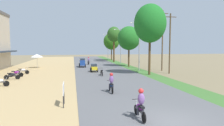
{
  "coord_description": "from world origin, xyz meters",
  "views": [
    {
      "loc": [
        -4.75,
        -9.03,
        3.89
      ],
      "look_at": [
        0.38,
        16.98,
        1.72
      ],
      "focal_mm": 31.79,
      "sensor_mm": 36.0,
      "label": 1
    }
  ],
  "objects_px": {
    "motorbike_ahead_second": "(111,83)",
    "median_tree_third": "(114,35)",
    "parked_motorbike_fourth": "(23,71)",
    "motorbike_ahead_third": "(102,72)",
    "parked_motorbike_second": "(12,75)",
    "motorbike_ahead_fourth": "(88,61)",
    "median_tree_fourth": "(111,41)",
    "streetlamp_near": "(139,42)",
    "car_van_blue": "(82,62)",
    "vendor_umbrella": "(37,56)",
    "street_signboard": "(64,90)",
    "car_hatchback_yellow": "(94,67)",
    "utility_pole_far": "(162,40)",
    "parked_motorbike_nearest": "(0,82)",
    "utility_pole_near": "(170,43)",
    "median_tree_nearest": "(150,24)",
    "streetlamp_mid": "(121,44)",
    "motorbike_foreground_rider": "(140,105)",
    "streetlamp_far": "(108,45)",
    "median_tree_second": "(129,38)",
    "parked_motorbike_third": "(16,73)"
  },
  "relations": [
    {
      "from": "car_hatchback_yellow",
      "to": "car_van_blue",
      "type": "distance_m",
      "value": 7.58
    },
    {
      "from": "streetlamp_mid",
      "to": "car_hatchback_yellow",
      "type": "bearing_deg",
      "value": -119.22
    },
    {
      "from": "streetlamp_near",
      "to": "motorbike_ahead_third",
      "type": "bearing_deg",
      "value": -145.7
    },
    {
      "from": "streetlamp_near",
      "to": "car_van_blue",
      "type": "height_order",
      "value": "streetlamp_near"
    },
    {
      "from": "median_tree_nearest",
      "to": "utility_pole_far",
      "type": "height_order",
      "value": "utility_pole_far"
    },
    {
      "from": "parked_motorbike_nearest",
      "to": "streetlamp_far",
      "type": "xyz_separation_m",
      "value": [
        17.54,
        39.27,
        4.01
      ]
    },
    {
      "from": "median_tree_nearest",
      "to": "median_tree_third",
      "type": "distance_m",
      "value": 23.56
    },
    {
      "from": "motorbike_ahead_fourth",
      "to": "median_tree_third",
      "type": "bearing_deg",
      "value": 43.05
    },
    {
      "from": "median_tree_second",
      "to": "parked_motorbike_third",
      "type": "bearing_deg",
      "value": -150.51
    },
    {
      "from": "parked_motorbike_second",
      "to": "median_tree_nearest",
      "type": "relative_size",
      "value": 0.19
    },
    {
      "from": "motorbike_ahead_second",
      "to": "motorbike_ahead_fourth",
      "type": "distance_m",
      "value": 26.59
    },
    {
      "from": "parked_motorbike_second",
      "to": "streetlamp_far",
      "type": "height_order",
      "value": "streetlamp_far"
    },
    {
      "from": "street_signboard",
      "to": "car_hatchback_yellow",
      "type": "bearing_deg",
      "value": 77.64
    },
    {
      "from": "motorbike_foreground_rider",
      "to": "parked_motorbike_fourth",
      "type": "bearing_deg",
      "value": 117.76
    },
    {
      "from": "median_tree_fourth",
      "to": "median_tree_third",
      "type": "bearing_deg",
      "value": -95.18
    },
    {
      "from": "streetlamp_near",
      "to": "utility_pole_near",
      "type": "height_order",
      "value": "utility_pole_near"
    },
    {
      "from": "parked_motorbike_fourth",
      "to": "car_hatchback_yellow",
      "type": "xyz_separation_m",
      "value": [
        10.11,
        0.62,
        0.19
      ]
    },
    {
      "from": "motorbike_foreground_rider",
      "to": "motorbike_ahead_fourth",
      "type": "relative_size",
      "value": 1.0
    },
    {
      "from": "street_signboard",
      "to": "utility_pole_near",
      "type": "relative_size",
      "value": 0.17
    },
    {
      "from": "parked_motorbike_second",
      "to": "utility_pole_far",
      "type": "distance_m",
      "value": 22.28
    },
    {
      "from": "median_tree_second",
      "to": "utility_pole_near",
      "type": "bearing_deg",
      "value": -73.4
    },
    {
      "from": "parked_motorbike_fourth",
      "to": "motorbike_ahead_third",
      "type": "xyz_separation_m",
      "value": [
        10.7,
        -3.5,
        0.02
      ]
    },
    {
      "from": "utility_pole_near",
      "to": "utility_pole_far",
      "type": "xyz_separation_m",
      "value": [
        0.46,
        3.42,
        0.53
      ]
    },
    {
      "from": "streetlamp_mid",
      "to": "parked_motorbike_fourth",
      "type": "bearing_deg",
      "value": -141.62
    },
    {
      "from": "parked_motorbike_nearest",
      "to": "parked_motorbike_second",
      "type": "bearing_deg",
      "value": 90.73
    },
    {
      "from": "median_tree_fourth",
      "to": "streetlamp_mid",
      "type": "distance_m",
      "value": 11.74
    },
    {
      "from": "median_tree_fourth",
      "to": "utility_pole_far",
      "type": "xyz_separation_m",
      "value": [
        3.47,
        -25.2,
        -0.41
      ]
    },
    {
      "from": "parked_motorbike_nearest",
      "to": "vendor_umbrella",
      "type": "height_order",
      "value": "vendor_umbrella"
    },
    {
      "from": "car_hatchback_yellow",
      "to": "car_van_blue",
      "type": "bearing_deg",
      "value": 100.93
    },
    {
      "from": "vendor_umbrella",
      "to": "utility_pole_far",
      "type": "relative_size",
      "value": 0.26
    },
    {
      "from": "motorbike_ahead_fourth",
      "to": "parked_motorbike_second",
      "type": "bearing_deg",
      "value": -120.08
    },
    {
      "from": "parked_motorbike_nearest",
      "to": "streetlamp_far",
      "type": "distance_m",
      "value": 43.19
    },
    {
      "from": "streetlamp_near",
      "to": "car_hatchback_yellow",
      "type": "xyz_separation_m",
      "value": [
        -7.42,
        -0.55,
        -3.84
      ]
    },
    {
      "from": "streetlamp_near",
      "to": "car_hatchback_yellow",
      "type": "relative_size",
      "value": 3.93
    },
    {
      "from": "motorbike_ahead_third",
      "to": "median_tree_fourth",
      "type": "bearing_deg",
      "value": 76.47
    },
    {
      "from": "motorbike_ahead_second",
      "to": "utility_pole_far",
      "type": "bearing_deg",
      "value": 51.31
    },
    {
      "from": "parked_motorbike_second",
      "to": "motorbike_ahead_fourth",
      "type": "relative_size",
      "value": 1.0
    },
    {
      "from": "parked_motorbike_second",
      "to": "vendor_umbrella",
      "type": "xyz_separation_m",
      "value": [
        0.64,
        12.78,
        1.75
      ]
    },
    {
      "from": "motorbike_ahead_fourth",
      "to": "median_tree_nearest",
      "type": "bearing_deg",
      "value": -67.62
    },
    {
      "from": "parked_motorbike_fourth",
      "to": "utility_pole_far",
      "type": "bearing_deg",
      "value": 1.08
    },
    {
      "from": "parked_motorbike_fourth",
      "to": "car_hatchback_yellow",
      "type": "relative_size",
      "value": 0.9
    },
    {
      "from": "parked_motorbike_nearest",
      "to": "street_signboard",
      "type": "xyz_separation_m",
      "value": [
        6.35,
        -7.62,
        0.55
      ]
    },
    {
      "from": "parked_motorbike_nearest",
      "to": "streetlamp_near",
      "type": "xyz_separation_m",
      "value": [
        17.54,
        10.1,
        4.04
      ]
    },
    {
      "from": "street_signboard",
      "to": "streetlamp_far",
      "type": "height_order",
      "value": "streetlamp_far"
    },
    {
      "from": "median_tree_nearest",
      "to": "motorbike_ahead_second",
      "type": "distance_m",
      "value": 13.42
    },
    {
      "from": "vendor_umbrella",
      "to": "car_van_blue",
      "type": "height_order",
      "value": "vendor_umbrella"
    },
    {
      "from": "motorbike_ahead_second",
      "to": "median_tree_third",
      "type": "bearing_deg",
      "value": 77.91
    },
    {
      "from": "car_van_blue",
      "to": "motorbike_ahead_third",
      "type": "bearing_deg",
      "value": -80.06
    },
    {
      "from": "parked_motorbike_fourth",
      "to": "median_tree_nearest",
      "type": "relative_size",
      "value": 0.19
    },
    {
      "from": "streetlamp_near",
      "to": "motorbike_ahead_fourth",
      "type": "relative_size",
      "value": 4.37
    }
  ]
}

